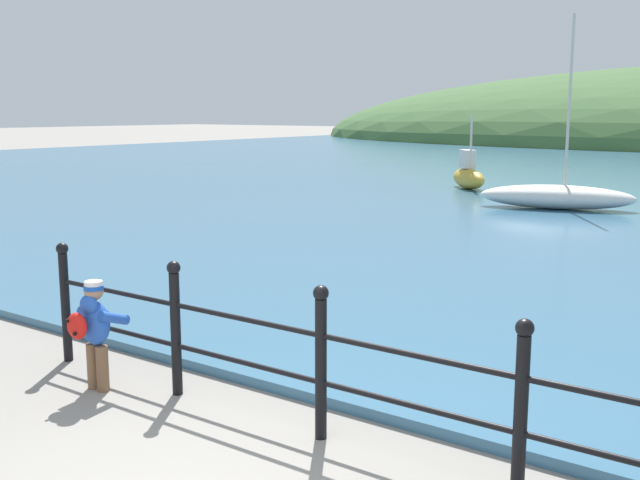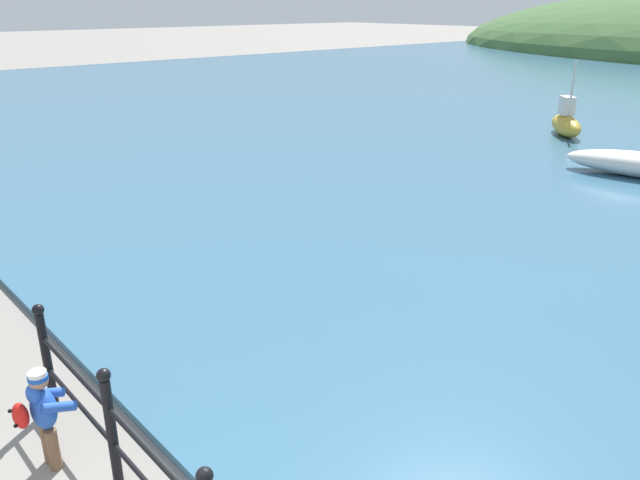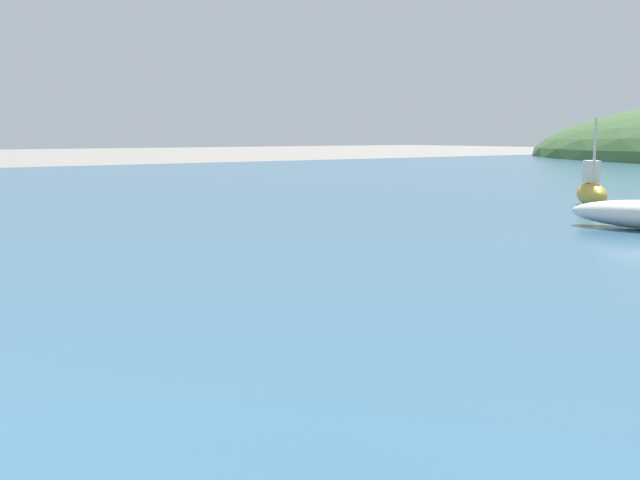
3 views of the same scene
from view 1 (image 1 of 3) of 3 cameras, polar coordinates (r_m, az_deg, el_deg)
The scene contains 4 objects.
iron_railing at distance 5.72m, azimuth 0.07°, elevation -8.98°, with size 6.38×0.12×1.21m.
child_in_coat at distance 6.98m, azimuth -16.86°, elevation -6.23°, with size 0.38×0.53×1.00m.
boat_white_sailboat at distance 23.75m, azimuth 11.24°, elevation 4.82°, with size 1.93×1.91×2.29m.
boat_nearest_quay at distance 19.34m, azimuth 17.57°, elevation 3.21°, with size 3.85×1.94×4.66m.
Camera 1 is at (3.23, -2.91, 2.48)m, focal length 42.00 mm.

